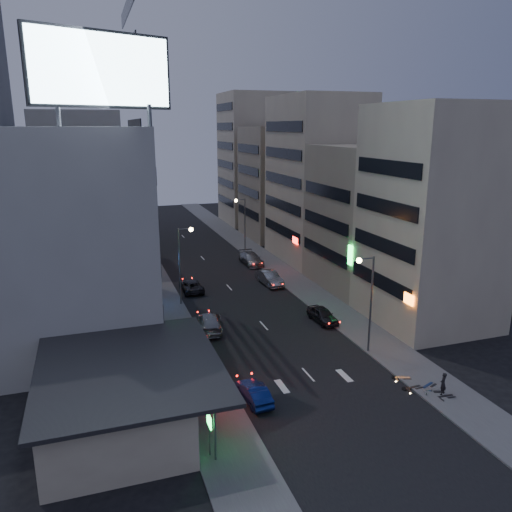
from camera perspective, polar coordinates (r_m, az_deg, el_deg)
name	(u,v)px	position (r m, az deg, el deg)	size (l,w,h in m)	color
ground	(333,402)	(35.44, 8.75, -16.14)	(180.00, 180.00, 0.00)	black
sidewalk_left	(155,284)	(59.98, -11.51, -3.12)	(4.00, 120.00, 0.12)	#4C4C4F
sidewalk_right	(281,271)	(63.73, 2.89, -1.78)	(4.00, 120.00, 0.12)	#4C4C4F
food_court	(116,395)	(33.02, -15.71, -15.03)	(11.00, 13.00, 3.88)	beige
white_building	(62,231)	(47.79, -21.25, 2.73)	(14.00, 24.00, 18.00)	#A7A7A2
shophouse_near	(432,217)	(48.26, 19.49, 4.21)	(10.00, 11.00, 20.00)	beige
shophouse_mid	(369,217)	(58.19, 12.82, 4.33)	(11.00, 12.00, 16.00)	gray
shophouse_far	(317,180)	(68.88, 6.97, 8.66)	(10.00, 14.00, 22.00)	beige
far_left_a	(81,187)	(72.31, -19.41, 7.42)	(11.00, 10.00, 20.00)	#A7A7A2
far_left_b	(79,194)	(85.52, -19.57, 6.71)	(12.00, 10.00, 15.00)	slate
far_right_a	(280,183)	(82.99, 2.77, 8.35)	(11.00, 12.00, 18.00)	gray
far_right_b	(256,159)	(96.03, -0.01, 11.01)	(12.00, 12.00, 24.00)	beige
billboard	(102,70)	(37.04, -17.19, 19.65)	(9.52, 3.75, 6.20)	#595B60
street_lamp_right_near	(367,291)	(40.69, 12.62, -3.87)	(1.60, 0.44, 8.02)	#595B60
street_lamp_left	(183,255)	(51.20, -8.33, 0.14)	(1.60, 0.44, 8.02)	#595B60
street_lamp_right_far	(242,218)	(71.03, -1.58, 4.34)	(1.60, 0.44, 8.02)	#595B60
parked_car_right_near	(323,315)	(47.97, 7.62, -6.69)	(1.65, 4.10, 1.40)	#28272C
parked_car_right_mid	(269,278)	(58.49, 1.54, -2.51)	(1.70, 4.89, 1.61)	#96999E
parked_car_left	(191,286)	(56.55, -7.41, -3.40)	(2.17, 4.71, 1.31)	black
parked_car_right_far	(251,259)	(66.89, -0.55, -0.32)	(2.21, 5.43, 1.58)	gray
road_car_blue	(254,393)	(34.80, -0.21, -15.35)	(1.35, 3.86, 1.27)	navy
road_car_silver	(210,322)	(45.88, -5.30, -7.55)	(2.14, 5.26, 1.53)	gray
person	(443,384)	(37.56, 20.60, -13.49)	(0.58, 0.38, 1.59)	black
scooter_black_a	(453,387)	(37.92, 21.54, -13.76)	(1.72, 0.57, 1.05)	black
scooter_silver_a	(442,381)	(38.30, 20.53, -13.20)	(2.05, 0.68, 1.25)	#AAAEB2
scooter_blue	(431,375)	(39.00, 19.40, -12.68)	(1.83, 0.61, 1.12)	navy
scooter_black_b	(420,378)	(38.35, 18.20, -13.08)	(1.78, 0.59, 1.09)	black
scooter_silver_b	(410,370)	(39.27, 17.20, -12.39)	(1.64, 0.55, 1.00)	#93969A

